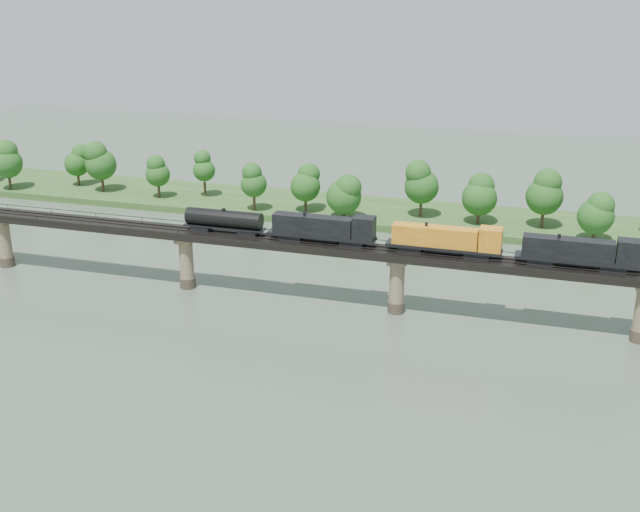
# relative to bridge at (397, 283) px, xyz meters

# --- Properties ---
(ground) EXTENTS (400.00, 400.00, 0.00)m
(ground) POSITION_rel_bridge_xyz_m (0.00, -30.00, -5.46)
(ground) COLOR #3B4B3B
(ground) RESTS_ON ground
(far_bank) EXTENTS (300.00, 24.00, 1.60)m
(far_bank) POSITION_rel_bridge_xyz_m (0.00, 55.00, -4.66)
(far_bank) COLOR #2A4C1E
(far_bank) RESTS_ON ground
(bridge) EXTENTS (236.00, 30.00, 11.50)m
(bridge) POSITION_rel_bridge_xyz_m (0.00, 0.00, 0.00)
(bridge) COLOR #473A2D
(bridge) RESTS_ON ground
(bridge_superstructure) EXTENTS (220.00, 4.90, 0.75)m
(bridge_superstructure) POSITION_rel_bridge_xyz_m (0.00, 0.00, 6.33)
(bridge_superstructure) COLOR black
(bridge_superstructure) RESTS_ON bridge
(far_treeline) EXTENTS (289.06, 17.54, 13.60)m
(far_treeline) POSITION_rel_bridge_xyz_m (-8.21, 50.52, 3.37)
(far_treeline) COLOR #382619
(far_treeline) RESTS_ON far_bank
(freight_train) EXTENTS (78.38, 3.05, 5.40)m
(freight_train) POSITION_rel_bridge_xyz_m (0.75, -0.00, 8.62)
(freight_train) COLOR black
(freight_train) RESTS_ON bridge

